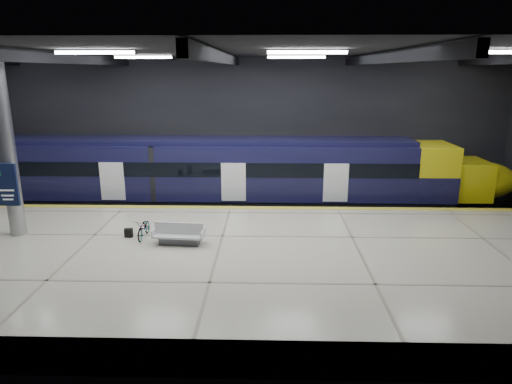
{
  "coord_description": "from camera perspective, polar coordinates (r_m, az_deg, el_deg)",
  "views": [
    {
      "loc": [
        1.75,
        -17.58,
        7.33
      ],
      "look_at": [
        1.23,
        1.5,
        2.2
      ],
      "focal_mm": 32.0,
      "sensor_mm": 36.0,
      "label": 1
    }
  ],
  "objects": [
    {
      "name": "train",
      "position": [
        23.84,
        -5.47,
        2.21
      ],
      "size": [
        29.4,
        2.84,
        3.79
      ],
      "color": "black",
      "rests_on": "ground"
    },
    {
      "name": "bicycle",
      "position": [
        18.0,
        -13.85,
        -4.38
      ],
      "size": [
        0.53,
        1.45,
        0.75
      ],
      "primitive_type": "imported",
      "rotation": [
        0.0,
        0.0,
        -0.02
      ],
      "color": "#99999E",
      "rests_on": "platform"
    },
    {
      "name": "bench",
      "position": [
        17.1,
        -9.55,
        -5.49
      ],
      "size": [
        1.94,
        0.93,
        0.83
      ],
      "rotation": [
        0.0,
        0.0,
        -0.08
      ],
      "color": "#595B60",
      "rests_on": "platform"
    },
    {
      "name": "platform",
      "position": [
        16.62,
        -4.69,
        -9.08
      ],
      "size": [
        30.0,
        11.0,
        1.1
      ],
      "primitive_type": "cube",
      "color": "beige",
      "rests_on": "ground"
    },
    {
      "name": "ground",
      "position": [
        19.13,
        -3.86,
        -7.53
      ],
      "size": [
        30.0,
        30.0,
        0.0
      ],
      "primitive_type": "plane",
      "color": "black",
      "rests_on": "ground"
    },
    {
      "name": "safety_strip",
      "position": [
        21.33,
        -3.23,
        -1.94
      ],
      "size": [
        30.0,
        0.4,
        0.01
      ],
      "primitive_type": "cube",
      "color": "gold",
      "rests_on": "platform"
    },
    {
      "name": "room_shell",
      "position": [
        17.74,
        -4.19,
        9.8
      ],
      "size": [
        30.1,
        16.1,
        8.05
      ],
      "color": "black",
      "rests_on": "ground"
    },
    {
      "name": "rails",
      "position": [
        24.25,
        -2.66,
        -2.36
      ],
      "size": [
        30.0,
        1.52,
        0.16
      ],
      "color": "gray",
      "rests_on": "ground"
    },
    {
      "name": "pannier_bag",
      "position": [
        18.23,
        -15.63,
        -4.93
      ],
      "size": [
        0.3,
        0.19,
        0.35
      ],
      "primitive_type": "cube",
      "rotation": [
        0.0,
        0.0,
        -0.02
      ],
      "color": "black",
      "rests_on": "platform"
    },
    {
      "name": "info_column",
      "position": [
        19.42,
        -28.72,
        4.71
      ],
      "size": [
        0.9,
        0.78,
        6.9
      ],
      "color": "#9EA0A5",
      "rests_on": "platform"
    }
  ]
}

